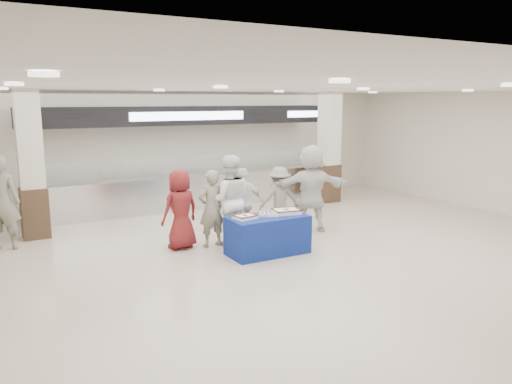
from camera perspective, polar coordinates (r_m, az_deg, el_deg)
ground at (r=9.42m, az=4.51°, el=-7.90°), size 14.00×14.00×0.00m
serving_line at (r=13.86m, az=-8.02°, el=2.88°), size 8.70×0.85×2.80m
column_left at (r=11.72m, az=-24.31°, el=2.51°), size 0.55×0.55×3.20m
column_right at (r=14.77m, az=8.34°, el=4.79°), size 0.55×0.55×3.20m
display_table at (r=9.75m, az=1.34°, el=-4.94°), size 1.56×0.79×0.75m
sheet_cake_left at (r=9.45m, az=-1.25°, el=-2.81°), size 0.45×0.38×0.09m
sheet_cake_right at (r=9.89m, az=3.45°, el=-2.17°), size 0.58×0.49×0.10m
cupcake_tray at (r=9.68m, az=1.26°, el=-2.57°), size 0.48×0.43×0.06m
civilian_maroon at (r=10.11m, az=-8.63°, el=-1.97°), size 0.88×0.67×1.61m
soldier_a at (r=10.19m, az=-5.14°, el=-1.90°), size 0.61×0.44×1.58m
chef_tall at (r=10.31m, az=-3.06°, el=-0.91°), size 1.10×0.98×1.87m
chef_short at (r=10.78m, az=-1.43°, el=-1.28°), size 0.96×0.54×1.54m
soldier_b at (r=11.45m, az=2.67°, el=-0.77°), size 1.07×0.79×1.47m
civilian_white at (r=11.38m, az=6.30°, el=0.45°), size 1.94×1.21×1.99m
soldier_bg at (r=11.13m, az=-27.06°, el=-1.06°), size 0.82×0.70×1.92m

